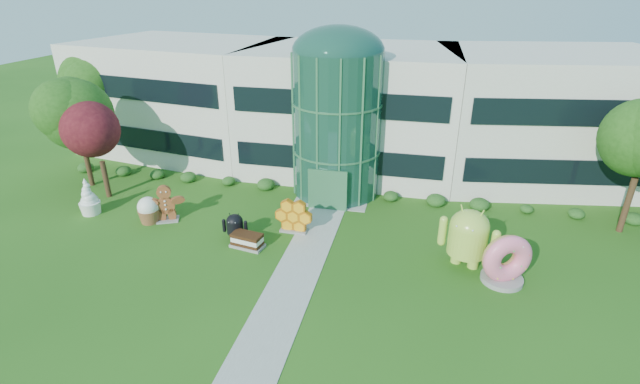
% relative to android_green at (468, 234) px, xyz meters
% --- Properties ---
extents(ground, '(140.00, 140.00, 0.00)m').
position_rel_android_green_xyz_m(ground, '(-8.56, -4.13, -1.88)').
color(ground, '#215114').
rests_on(ground, ground).
extents(building, '(46.00, 15.00, 9.30)m').
position_rel_android_green_xyz_m(building, '(-8.56, 13.87, 2.77)').
color(building, beige).
rests_on(building, ground).
extents(atrium, '(6.00, 6.00, 9.80)m').
position_rel_android_green_xyz_m(atrium, '(-8.56, 7.87, 3.02)').
color(atrium, '#194738').
rests_on(atrium, ground).
extents(walkway, '(2.40, 20.00, 0.04)m').
position_rel_android_green_xyz_m(walkway, '(-8.56, -2.13, -1.86)').
color(walkway, '#9E9E93').
rests_on(walkway, ground).
extents(tree_red, '(4.00, 4.00, 6.00)m').
position_rel_android_green_xyz_m(tree_red, '(-24.06, 3.37, 1.12)').
color(tree_red, '#3F0C14').
rests_on(tree_red, ground).
extents(trees_backdrop, '(52.00, 8.00, 8.40)m').
position_rel_android_green_xyz_m(trees_backdrop, '(-8.56, 8.87, 2.32)').
color(trees_backdrop, '#1E4A12').
rests_on(trees_backdrop, ground).
extents(android_green, '(3.89, 3.26, 3.76)m').
position_rel_android_green_xyz_m(android_green, '(0.00, 0.00, 0.00)').
color(android_green, '#AAD143').
rests_on(android_green, ground).
extents(android_black, '(1.68, 1.20, 1.81)m').
position_rel_android_green_xyz_m(android_black, '(-13.08, -0.09, -0.98)').
color(android_black, black).
rests_on(android_black, ground).
extents(donut, '(2.89, 2.19, 2.71)m').
position_rel_android_green_xyz_m(donut, '(1.78, -1.14, -0.53)').
color(donut, '#F55D86').
rests_on(donut, ground).
extents(gingerbread, '(2.84, 2.00, 2.45)m').
position_rel_android_green_xyz_m(gingerbread, '(-18.15, 1.02, -0.66)').
color(gingerbread, maroon).
rests_on(gingerbread, ground).
extents(ice_cream_sandwich, '(2.06, 1.28, 0.86)m').
position_rel_android_green_xyz_m(ice_cream_sandwich, '(-12.03, -0.90, -1.45)').
color(ice_cream_sandwich, black).
rests_on(ice_cream_sandwich, ground).
extents(honeycomb, '(2.45, 0.95, 1.90)m').
position_rel_android_green_xyz_m(honeycomb, '(-9.92, 1.46, -0.93)').
color(honeycomb, '#FFA919').
rests_on(honeycomb, ground).
extents(froyo, '(1.56, 1.56, 2.45)m').
position_rel_android_green_xyz_m(froyo, '(-23.53, 0.79, -0.66)').
color(froyo, white).
rests_on(froyo, ground).
extents(cupcake, '(1.65, 1.65, 1.71)m').
position_rel_android_green_xyz_m(cupcake, '(-19.13, 0.61, -1.03)').
color(cupcake, white).
rests_on(cupcake, ground).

